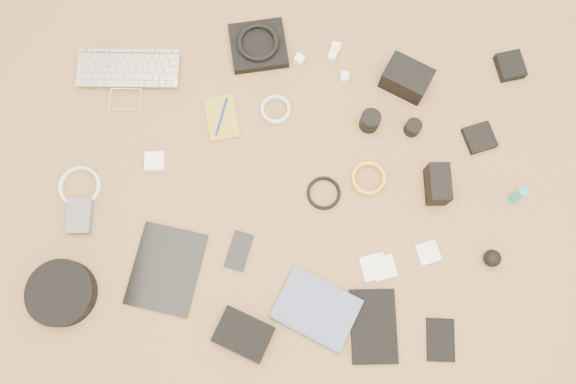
# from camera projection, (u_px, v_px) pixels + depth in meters

# --- Properties ---
(laptop) EXTENTS (0.35, 0.26, 0.03)m
(laptop) POSITION_uv_depth(u_px,v_px,m) (128.00, 83.00, 1.85)
(laptop) COLOR silver
(laptop) RESTS_ON ground
(headphone_pouch) EXTENTS (0.22, 0.21, 0.03)m
(headphone_pouch) POSITION_uv_depth(u_px,v_px,m) (258.00, 46.00, 1.88)
(headphone_pouch) COLOR black
(headphone_pouch) RESTS_ON ground
(headphones) EXTENTS (0.18, 0.18, 0.02)m
(headphones) POSITION_uv_depth(u_px,v_px,m) (258.00, 42.00, 1.85)
(headphones) COLOR black
(headphones) RESTS_ON headphone_pouch
(charger_a) EXTENTS (0.04, 0.04, 0.03)m
(charger_a) POSITION_uv_depth(u_px,v_px,m) (299.00, 59.00, 1.87)
(charger_a) COLOR white
(charger_a) RESTS_ON ground
(charger_b) EXTENTS (0.03, 0.03, 0.03)m
(charger_b) POSITION_uv_depth(u_px,v_px,m) (332.00, 56.00, 1.87)
(charger_b) COLOR white
(charger_b) RESTS_ON ground
(charger_c) EXTENTS (0.04, 0.04, 0.03)m
(charger_c) POSITION_uv_depth(u_px,v_px,m) (336.00, 48.00, 1.88)
(charger_c) COLOR white
(charger_c) RESTS_ON ground
(charger_d) EXTENTS (0.03, 0.03, 0.03)m
(charger_d) POSITION_uv_depth(u_px,v_px,m) (345.00, 77.00, 1.85)
(charger_d) COLOR white
(charger_d) RESTS_ON ground
(dslr_camera) EXTENTS (0.18, 0.15, 0.09)m
(dslr_camera) POSITION_uv_depth(u_px,v_px,m) (407.00, 78.00, 1.82)
(dslr_camera) COLOR black
(dslr_camera) RESTS_ON ground
(lens_pouch) EXTENTS (0.11, 0.11, 0.03)m
(lens_pouch) POSITION_uv_depth(u_px,v_px,m) (510.00, 66.00, 1.86)
(lens_pouch) COLOR black
(lens_pouch) RESTS_ON ground
(notebook_olive) EXTENTS (0.13, 0.17, 0.01)m
(notebook_olive) POSITION_uv_depth(u_px,v_px,m) (222.00, 118.00, 1.83)
(notebook_olive) COLOR olive
(notebook_olive) RESTS_ON ground
(pen_blue) EXTENTS (0.03, 0.13, 0.01)m
(pen_blue) POSITION_uv_depth(u_px,v_px,m) (221.00, 117.00, 1.82)
(pen_blue) COLOR #121796
(pen_blue) RESTS_ON notebook_olive
(cable_white_a) EXTENTS (0.12, 0.12, 0.01)m
(cable_white_a) POSITION_uv_depth(u_px,v_px,m) (276.00, 110.00, 1.83)
(cable_white_a) COLOR silver
(cable_white_a) RESTS_ON ground
(lens_a) EXTENTS (0.07, 0.07, 0.07)m
(lens_a) POSITION_uv_depth(u_px,v_px,m) (370.00, 121.00, 1.80)
(lens_a) COLOR black
(lens_a) RESTS_ON ground
(lens_b) EXTENTS (0.07, 0.07, 0.05)m
(lens_b) POSITION_uv_depth(u_px,v_px,m) (413.00, 128.00, 1.80)
(lens_b) COLOR black
(lens_b) RESTS_ON ground
(card_reader) EXTENTS (0.12, 0.12, 0.02)m
(card_reader) POSITION_uv_depth(u_px,v_px,m) (479.00, 138.00, 1.81)
(card_reader) COLOR black
(card_reader) RESTS_ON ground
(power_brick) EXTENTS (0.07, 0.07, 0.03)m
(power_brick) POSITION_uv_depth(u_px,v_px,m) (155.00, 162.00, 1.79)
(power_brick) COLOR white
(power_brick) RESTS_ON ground
(cable_white_b) EXTENTS (0.17, 0.17, 0.01)m
(cable_white_b) POSITION_uv_depth(u_px,v_px,m) (80.00, 187.00, 1.77)
(cable_white_b) COLOR silver
(cable_white_b) RESTS_ON ground
(cable_black) EXTENTS (0.14, 0.14, 0.01)m
(cable_black) POSITION_uv_depth(u_px,v_px,m) (324.00, 193.00, 1.77)
(cable_black) COLOR black
(cable_black) RESTS_ON ground
(cable_yellow) EXTENTS (0.15, 0.15, 0.01)m
(cable_yellow) POSITION_uv_depth(u_px,v_px,m) (368.00, 179.00, 1.78)
(cable_yellow) COLOR gold
(cable_yellow) RESTS_ON ground
(flash) EXTENTS (0.07, 0.12, 0.09)m
(flash) POSITION_uv_depth(u_px,v_px,m) (438.00, 184.00, 1.74)
(flash) COLOR black
(flash) RESTS_ON ground
(lens_cleaner) EXTENTS (0.03, 0.03, 0.09)m
(lens_cleaner) POSITION_uv_depth(u_px,v_px,m) (518.00, 195.00, 1.73)
(lens_cleaner) COLOR teal
(lens_cleaner) RESTS_ON ground
(battery_charger) EXTENTS (0.08, 0.12, 0.03)m
(battery_charger) POSITION_uv_depth(u_px,v_px,m) (80.00, 216.00, 1.74)
(battery_charger) COLOR #535358
(battery_charger) RESTS_ON ground
(tablet) EXTENTS (0.24, 0.28, 0.01)m
(tablet) POSITION_uv_depth(u_px,v_px,m) (166.00, 269.00, 1.71)
(tablet) COLOR black
(tablet) RESTS_ON ground
(phone) EXTENTS (0.09, 0.13, 0.01)m
(phone) POSITION_uv_depth(u_px,v_px,m) (239.00, 251.00, 1.73)
(phone) COLOR black
(phone) RESTS_ON ground
(filter_case_left) EXTENTS (0.10, 0.10, 0.01)m
(filter_case_left) POSITION_uv_depth(u_px,v_px,m) (374.00, 267.00, 1.71)
(filter_case_left) COLOR silver
(filter_case_left) RESTS_ON ground
(filter_case_mid) EXTENTS (0.09, 0.09, 0.01)m
(filter_case_mid) POSITION_uv_depth(u_px,v_px,m) (384.00, 268.00, 1.71)
(filter_case_mid) COLOR silver
(filter_case_mid) RESTS_ON ground
(filter_case_right) EXTENTS (0.08, 0.08, 0.01)m
(filter_case_right) POSITION_uv_depth(u_px,v_px,m) (428.00, 253.00, 1.72)
(filter_case_right) COLOR silver
(filter_case_right) RESTS_ON ground
(air_blower) EXTENTS (0.07, 0.07, 0.05)m
(air_blower) POSITION_uv_depth(u_px,v_px,m) (492.00, 258.00, 1.70)
(air_blower) COLOR black
(air_blower) RESTS_ON ground
(headphone_case) EXTENTS (0.21, 0.21, 0.06)m
(headphone_case) POSITION_uv_depth(u_px,v_px,m) (61.00, 293.00, 1.67)
(headphone_case) COLOR black
(headphone_case) RESTS_ON ground
(drive_case) EXTENTS (0.19, 0.16, 0.04)m
(drive_case) POSITION_uv_depth(u_px,v_px,m) (244.00, 334.00, 1.65)
(drive_case) COLOR black
(drive_case) RESTS_ON ground
(paperback) EXTENTS (0.28, 0.25, 0.02)m
(paperback) POSITION_uv_depth(u_px,v_px,m) (304.00, 336.00, 1.66)
(paperback) COLOR #445373
(paperback) RESTS_ON ground
(notebook_black_a) EXTENTS (0.15, 0.23, 0.02)m
(notebook_black_a) POSITION_uv_depth(u_px,v_px,m) (373.00, 326.00, 1.67)
(notebook_black_a) COLOR black
(notebook_black_a) RESTS_ON ground
(notebook_black_b) EXTENTS (0.09, 0.13, 0.01)m
(notebook_black_b) POSITION_uv_depth(u_px,v_px,m) (440.00, 340.00, 1.66)
(notebook_black_b) COLOR black
(notebook_black_b) RESTS_ON ground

